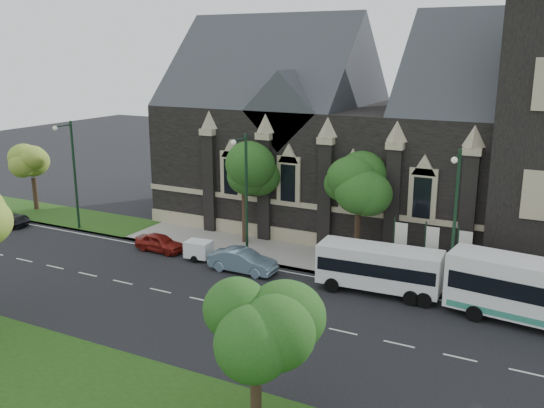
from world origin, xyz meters
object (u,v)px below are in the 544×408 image
Objects in this scene: street_lamp_near at (454,216)px; banner_flag_left at (398,242)px; tree_walk_left at (248,170)px; tree_walk_right at (363,181)px; tree_park_east at (262,321)px; car_far_red at (160,243)px; sedan at (243,261)px; banner_flag_right at (462,252)px; tree_walk_far at (35,161)px; box_trailer at (199,249)px; shuttle_bus at (379,267)px; car_far_black at (4,218)px; banner_flag_center at (429,247)px; street_lamp_mid at (245,190)px; street_lamp_far at (72,170)px.

street_lamp_near is 4.99m from banner_flag_left.
tree_walk_right is at bearing 0.06° from tree_walk_left.
tree_park_east is at bearing -59.13° from tree_walk_left.
street_lamp_near is 21.17m from car_far_red.
sedan is at bearing -64.04° from tree_walk_left.
tree_walk_left is at bearing 171.98° from banner_flag_left.
banner_flag_right reaches higher than sedan.
tree_walk_right is at bearing 166.40° from banner_flag_right.
tree_walk_far reaches higher than sedan.
tree_walk_right reaches higher than box_trailer.
shuttle_bus is at bearing -144.90° from banner_flag_right.
tree_walk_right reaches higher than car_far_black.
car_far_black is at bearing -165.48° from tree_walk_left.
tree_walk_left is 1.91× the size of banner_flag_right.
sedan is 1.03× the size of car_far_black.
tree_walk_right is at bearing 150.90° from banner_flag_left.
tree_walk_right is 30.67m from car_far_black.
shuttle_bus is at bearing 90.58° from tree_park_east.
banner_flag_right is at bearing 0.00° from banner_flag_center.
box_trailer is (-10.29, -4.91, -5.04)m from tree_walk_right.
shuttle_bus is at bearing -6.21° from street_lamp_mid.
banner_flag_left is 0.88× the size of car_far_black.
sedan is (-13.11, -1.91, -4.34)m from street_lamp_near.
street_lamp_far is 13.69m from box_trailer.
street_lamp_near is 36.85m from car_far_black.
banner_flag_center is (-1.71, 1.91, -2.73)m from street_lamp_near.
car_far_red is (-13.89, -4.69, -5.16)m from tree_walk_right.
street_lamp_mid is at bearing -169.50° from banner_flag_left.
sedan is at bearing -157.87° from banner_flag_left.
tree_park_east is 30.90m from street_lamp_far.
tree_park_east is at bearing -92.68° from shuttle_bus.
tree_walk_left is 16.22m from street_lamp_near.
tree_walk_right is 15.54m from car_far_red.
tree_park_east is 23.36m from tree_walk_left.
tree_walk_right reaches higher than tree_walk_left.
banner_flag_center reaches higher than car_far_red.
street_lamp_far is 1.98× the size of car_far_black.
tree_walk_far is 1.35× the size of sedan.
sedan is (-9.13, -0.82, -0.89)m from shuttle_bus.
street_lamp_mid is at bearing 24.16° from sedan.
box_trailer is 19.46m from car_far_black.
shuttle_bus is 2.88× the size of box_trailer.
street_lamp_mid is at bearing 121.79° from tree_park_east.
banner_flag_right is at bearing 3.60° from street_lamp_far.
shuttle_bus is (-0.15, 15.33, -2.96)m from tree_park_east.
tree_walk_left reaches higher than shuttle_bus.
street_lamp_far is 30.47m from banner_flag_right.
tree_park_east is 2.40× the size of box_trailer.
banner_flag_left is 10.27m from sedan.
tree_walk_far is at bearing 9.51° from car_far_black.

